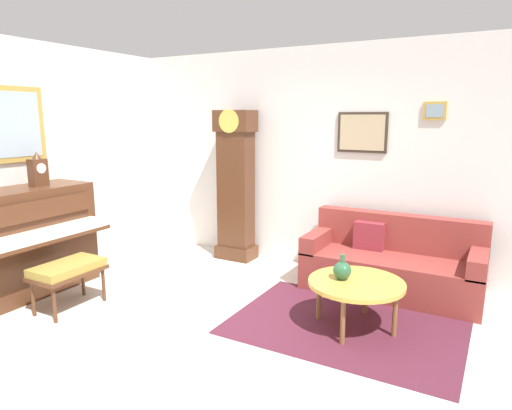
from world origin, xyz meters
The scene contains 11 objects.
ground_plane centered at (0.00, 0.00, -0.05)m, with size 6.40×6.00×0.10m, color beige.
wall_left centered at (-2.60, 0.00, 1.41)m, with size 0.13×4.90×2.80m.
wall_back centered at (0.01, 2.40, 1.40)m, with size 5.30×0.13×2.80m.
area_rug centered at (1.11, 0.80, 0.00)m, with size 2.10×1.50×0.01m, color #4C1E2D.
piano centered at (-2.23, -0.11, 0.60)m, with size 0.87×1.44×1.18m.
piano_bench centered at (-1.49, -0.18, 0.41)m, with size 0.42×0.70×0.48m.
grandfather_clock centered at (-0.88, 2.08, 0.96)m, with size 0.52×0.34×2.03m.
couch centered at (1.28, 1.91, 0.31)m, with size 1.90×0.80×0.84m.
coffee_table centered at (1.19, 0.82, 0.43)m, with size 0.88×0.88×0.46m.
mantel_clock centered at (-2.23, 0.10, 1.35)m, with size 0.13×0.18×0.38m.
green_jug centered at (1.06, 0.80, 0.54)m, with size 0.17×0.17×0.24m.
Camera 1 is at (2.28, -3.03, 1.94)m, focal length 31.48 mm.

